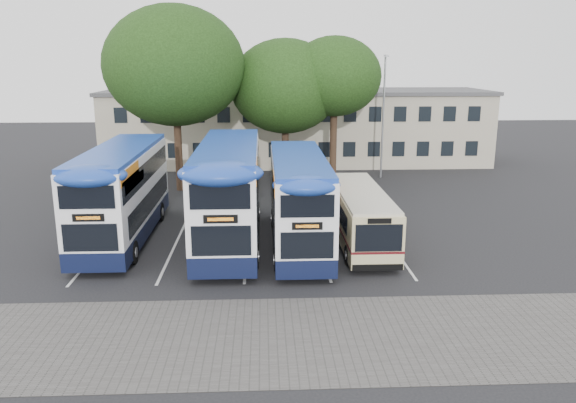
# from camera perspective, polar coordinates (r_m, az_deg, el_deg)

# --- Properties ---
(ground) EXTENTS (120.00, 120.00, 0.00)m
(ground) POSITION_cam_1_polar(r_m,az_deg,el_deg) (23.41, 4.87, -7.74)
(ground) COLOR black
(ground) RESTS_ON ground
(paving_strip) EXTENTS (40.00, 6.00, 0.01)m
(paving_strip) POSITION_cam_1_polar(r_m,az_deg,el_deg) (18.71, 0.62, -13.61)
(paving_strip) COLOR #595654
(paving_strip) RESTS_ON ground
(bay_lines) EXTENTS (14.12, 11.00, 0.01)m
(bay_lines) POSITION_cam_1_polar(r_m,az_deg,el_deg) (27.93, -4.12, -4.02)
(bay_lines) COLOR silver
(bay_lines) RESTS_ON ground
(depot_building) EXTENTS (32.40, 8.40, 6.20)m
(depot_building) POSITION_cam_1_polar(r_m,az_deg,el_deg) (48.91, 0.89, 7.71)
(depot_building) COLOR #ADA08B
(depot_building) RESTS_ON ground
(lamp_post) EXTENTS (0.25, 1.05, 9.06)m
(lamp_post) POSITION_cam_1_polar(r_m,az_deg,el_deg) (42.59, 9.67, 9.14)
(lamp_post) COLOR gray
(lamp_post) RESTS_ON ground
(tree_left) EXTENTS (9.20, 9.20, 12.24)m
(tree_left) POSITION_cam_1_polar(r_m,az_deg,el_deg) (38.36, -11.46, 13.35)
(tree_left) COLOR black
(tree_left) RESTS_ON ground
(tree_mid) EXTENTS (7.76, 7.76, 10.19)m
(tree_mid) POSITION_cam_1_polar(r_m,az_deg,el_deg) (40.29, -0.29, 11.61)
(tree_mid) COLOR black
(tree_mid) RESTS_ON ground
(tree_right) EXTENTS (6.50, 6.50, 10.35)m
(tree_right) POSITION_cam_1_polar(r_m,az_deg,el_deg) (40.09, 4.75, 12.52)
(tree_right) COLOR black
(tree_right) RESTS_ON ground
(bus_dd_left) EXTENTS (2.66, 10.99, 4.58)m
(bus_dd_left) POSITION_cam_1_polar(r_m,az_deg,el_deg) (28.79, -16.49, 1.18)
(bus_dd_left) COLOR black
(bus_dd_left) RESTS_ON ground
(bus_dd_mid) EXTENTS (2.82, 11.62, 4.84)m
(bus_dd_mid) POSITION_cam_1_polar(r_m,az_deg,el_deg) (27.33, -5.98, 1.33)
(bus_dd_mid) COLOR black
(bus_dd_mid) RESTS_ON ground
(bus_dd_right) EXTENTS (2.53, 10.42, 4.34)m
(bus_dd_right) POSITION_cam_1_polar(r_m,az_deg,el_deg) (26.70, 1.09, 0.49)
(bus_dd_right) COLOR black
(bus_dd_right) RESTS_ON ground
(bus_single) EXTENTS (2.26, 8.88, 2.65)m
(bus_single) POSITION_cam_1_polar(r_m,az_deg,el_deg) (27.49, 7.33, -1.15)
(bus_single) COLOR beige
(bus_single) RESTS_ON ground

